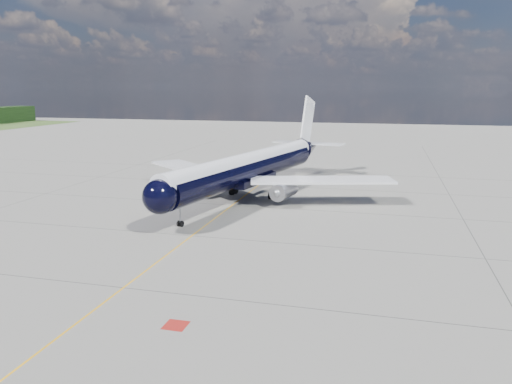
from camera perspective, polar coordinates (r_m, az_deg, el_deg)
ground at (r=73.96m, az=-1.59°, el=-0.65°), size 320.00×320.00×0.00m
taxiway_centerline at (r=69.30m, az=-2.74°, el=-1.51°), size 0.16×160.00×0.01m
red_marking at (r=36.02m, az=-9.16°, el=-14.80°), size 1.60×1.60×0.01m
main_airliner at (r=73.83m, az=-0.43°, el=2.91°), size 40.55×50.04×14.59m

